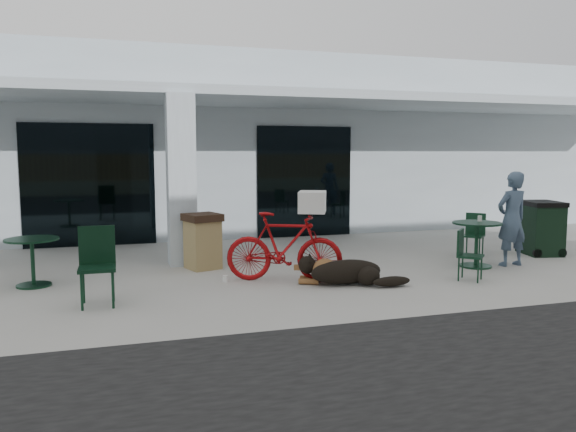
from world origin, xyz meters
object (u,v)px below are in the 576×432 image
object	(u,v)px
bicycle	(284,247)
wheeled_bin	(541,228)
cafe_chair_near	(97,267)
cafe_table_far	(476,245)
person	(512,219)
cafe_chair_far_b	(473,235)
cafe_chair_far_a	(471,255)
cafe_table_near	(33,262)
trash_receptacle	(203,241)
dog	(346,270)

from	to	relation	value
bicycle	wheeled_bin	bearing A→B (deg)	-58.94
cafe_chair_near	wheeled_bin	size ratio (longest dim) A/B	0.98
bicycle	cafe_table_far	distance (m)	3.66
bicycle	person	xyz separation A→B (m)	(4.33, 0.00, 0.30)
cafe_chair_far_b	person	world-z (taller)	person
cafe_chair_near	cafe_chair_far_a	world-z (taller)	cafe_chair_near
cafe_table_near	trash_receptacle	distance (m)	2.77
cafe_table_near	wheeled_bin	size ratio (longest dim) A/B	0.74
dog	wheeled_bin	bearing A→B (deg)	39.38
cafe_table_near	cafe_chair_far_b	bearing A→B (deg)	1.03
cafe_table_near	cafe_chair_far_b	xyz separation A→B (m)	(8.04, 0.14, 0.05)
trash_receptacle	cafe_chair_near	bearing A→B (deg)	-130.19
cafe_chair_far_a	cafe_table_far	bearing A→B (deg)	5.77
cafe_chair_far_a	cafe_chair_far_b	world-z (taller)	cafe_chair_far_b
dog	cafe_chair_near	distance (m)	3.71
trash_receptacle	wheeled_bin	world-z (taller)	wheeled_bin
cafe_chair_near	person	xyz separation A→B (m)	(7.15, 0.64, 0.33)
person	cafe_chair_far_b	bearing A→B (deg)	-88.79
cafe_chair_near	cafe_chair_far_b	xyz separation A→B (m)	(7.05, 1.62, -0.10)
dog	cafe_chair_far_a	distance (m)	2.07
cafe_chair_far_a	bicycle	bearing A→B (deg)	120.00
cafe_table_far	wheeled_bin	distance (m)	2.16
cafe_table_far	cafe_chair_far_a	world-z (taller)	cafe_chair_far_a
trash_receptacle	person	bearing A→B (deg)	-14.47
dog	cafe_chair_far_a	world-z (taller)	cafe_chair_far_a
dog	person	xyz separation A→B (m)	(3.46, 0.49, 0.64)
cafe_table_far	wheeled_bin	world-z (taller)	wheeled_bin
bicycle	wheeled_bin	xyz separation A→B (m)	(5.69, 0.80, -0.02)
cafe_table_far	cafe_chair_far_b	world-z (taller)	cafe_chair_far_b
cafe_table_far	cafe_chair_far_b	distance (m)	1.07
cafe_table_near	cafe_chair_near	world-z (taller)	cafe_chair_near
cafe_table_near	person	size ratio (longest dim) A/B	0.46
cafe_table_far	cafe_table_near	bearing A→B (deg)	174.24
cafe_chair_far_a	person	xyz separation A→B (m)	(1.43, 0.81, 0.45)
cafe_table_near	cafe_table_far	world-z (taller)	cafe_table_far
cafe_table_near	trash_receptacle	xyz separation A→B (m)	(2.71, 0.56, 0.12)
cafe_table_far	wheeled_bin	bearing A→B (deg)	19.36
wheeled_bin	cafe_chair_near	bearing A→B (deg)	-157.60
dog	person	world-z (taller)	person
cafe_table_near	cafe_chair_far_b	distance (m)	8.04
cafe_chair_far_b	trash_receptacle	size ratio (longest dim) A/B	0.87
bicycle	cafe_table_near	xyz separation A→B (m)	(-3.81, 0.84, -0.19)
person	wheeled_bin	xyz separation A→B (m)	(1.36, 0.80, -0.32)
cafe_chair_near	cafe_chair_far_b	distance (m)	7.24
cafe_table_far	cafe_chair_near	bearing A→B (deg)	-173.60
cafe_table_far	trash_receptacle	xyz separation A→B (m)	(-4.75, 1.31, 0.09)
cafe_chair_far_a	trash_receptacle	world-z (taller)	trash_receptacle
cafe_chair_near	cafe_chair_far_a	distance (m)	5.73
cafe_table_near	wheeled_bin	world-z (taller)	wheeled_bin
bicycle	dog	distance (m)	1.06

